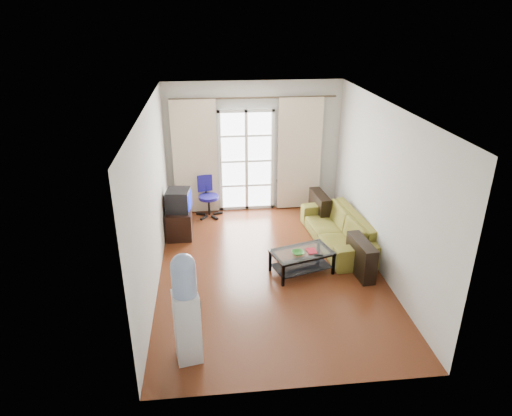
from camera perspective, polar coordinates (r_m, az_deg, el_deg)
The scene contains 20 objects.
floor at distance 7.66m, azimuth 1.68°, elevation -7.67°, with size 5.20×5.20×0.00m, color #5E2C16.
ceiling at distance 6.67m, azimuth 1.96°, elevation 12.56°, with size 5.20×5.20×0.00m, color white.
wall_back at distance 9.50m, azimuth -0.34°, elevation 7.59°, with size 3.60×0.02×2.70m, color beige.
wall_front at distance 4.78m, azimuth 6.12°, elevation -9.98°, with size 3.60×0.02×2.70m, color beige.
wall_left at distance 7.05m, azimuth -12.85°, elevation 1.10°, with size 0.02×5.20×2.70m, color beige.
wall_right at distance 7.50m, azimuth 15.57°, elevation 2.22°, with size 0.02×5.20×2.70m, color beige.
french_door at distance 9.51m, azimuth -1.20°, elevation 5.88°, with size 1.16×0.06×2.15m.
curtain_rod at distance 9.16m, azimuth -0.29°, elevation 13.62°, with size 0.04×0.04×3.30m, color #4C3F2D.
curtain_left at distance 9.38m, azimuth -7.61°, elevation 6.23°, with size 0.90×0.07×2.35m, color beige.
curtain_right at distance 9.56m, azimuth 5.45°, elevation 6.67°, with size 0.90×0.07×2.35m, color beige.
radiator at distance 9.84m, azimuth 4.37°, elevation 1.84°, with size 0.64×0.12×0.64m, color gray.
sofa at distance 8.43m, azimuth 10.20°, elevation -2.63°, with size 0.99×2.11×0.60m, color brown.
coffee_table at distance 7.49m, azimuth 5.74°, elevation -6.36°, with size 1.08×0.80×0.39m.
bowl at distance 7.32m, azimuth 5.26°, elevation -5.60°, with size 0.22×0.22×0.05m, color #379858.
book at distance 7.40m, azimuth 6.41°, elevation -5.42°, with size 0.16×0.21×0.02m, color #AE1A15.
remote at distance 7.33m, azimuth 7.83°, elevation -5.83°, with size 0.14×0.04×0.02m, color black.
tv_stand at distance 8.77m, azimuth -9.58°, elevation -1.80°, with size 0.47×0.71×0.52m, color black.
crt_tv at distance 8.56m, azimuth -9.77°, elevation 0.95°, with size 0.50×0.50×0.41m.
task_chair at distance 9.52m, azimuth -5.94°, elevation 0.46°, with size 0.71×0.71×0.84m.
water_cooler at distance 5.55m, azimuth -8.76°, elevation -12.07°, with size 0.35×0.35×1.47m.
Camera 1 is at (-0.92, -6.47, 3.99)m, focal length 32.00 mm.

